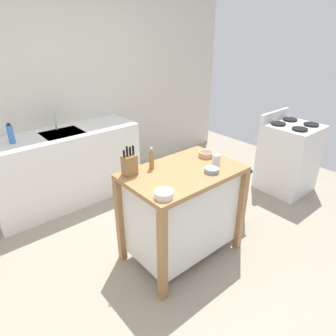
% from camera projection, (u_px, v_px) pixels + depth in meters
% --- Properties ---
extents(ground_plane, '(6.32, 6.32, 0.00)m').
position_uv_depth(ground_plane, '(172.00, 266.00, 2.74)').
color(ground_plane, gray).
rests_on(ground_plane, ground).
extents(wall_back, '(5.32, 0.10, 2.60)m').
position_uv_depth(wall_back, '(61.00, 90.00, 3.60)').
color(wall_back, beige).
rests_on(wall_back, ground).
extents(kitchen_island, '(1.02, 0.66, 0.89)m').
position_uv_depth(kitchen_island, '(182.00, 209.00, 2.70)').
color(kitchen_island, '#9E7042').
rests_on(kitchen_island, ground).
extents(knife_block, '(0.11, 0.09, 0.25)m').
position_uv_depth(knife_block, '(129.00, 165.00, 2.42)').
color(knife_block, olive).
rests_on(knife_block, kitchen_island).
extents(bowl_ceramic_small, '(0.14, 0.14, 0.05)m').
position_uv_depth(bowl_ceramic_small, '(206.00, 154.00, 2.78)').
color(bowl_ceramic_small, tan).
rests_on(bowl_ceramic_small, kitchen_island).
extents(bowl_ceramic_wide, '(0.14, 0.14, 0.05)m').
position_uv_depth(bowl_ceramic_wide, '(164.00, 194.00, 2.12)').
color(bowl_ceramic_wide, silver).
rests_on(bowl_ceramic_wide, kitchen_island).
extents(bowl_stoneware_deep, '(0.12, 0.12, 0.04)m').
position_uv_depth(bowl_stoneware_deep, '(212.00, 170.00, 2.49)').
color(bowl_stoneware_deep, gray).
rests_on(bowl_stoneware_deep, kitchen_island).
extents(drinking_cup, '(0.07, 0.07, 0.10)m').
position_uv_depth(drinking_cup, '(216.00, 160.00, 2.60)').
color(drinking_cup, silver).
rests_on(drinking_cup, kitchen_island).
extents(pepper_grinder, '(0.04, 0.04, 0.19)m').
position_uv_depth(pepper_grinder, '(152.00, 159.00, 2.53)').
color(pepper_grinder, '#9E7042').
rests_on(pepper_grinder, kitchen_island).
extents(trash_bin, '(0.36, 0.28, 0.63)m').
position_uv_depth(trash_bin, '(229.00, 196.00, 3.25)').
color(trash_bin, gray).
rests_on(trash_bin, ground).
extents(sink_counter, '(1.75, 0.60, 0.89)m').
position_uv_depth(sink_counter, '(67.00, 167.00, 3.61)').
color(sink_counter, silver).
rests_on(sink_counter, ground).
extents(sink_faucet, '(0.02, 0.02, 0.22)m').
position_uv_depth(sink_faucet, '(55.00, 120.00, 3.47)').
color(sink_faucet, '#B7BCC1').
rests_on(sink_faucet, sink_counter).
extents(bottle_dish_soap, '(0.06, 0.06, 0.21)m').
position_uv_depth(bottle_dish_soap, '(11.00, 134.00, 3.06)').
color(bottle_dish_soap, blue).
rests_on(bottle_dish_soap, sink_counter).
extents(stove, '(0.60, 0.60, 1.01)m').
position_uv_depth(stove, '(288.00, 157.00, 3.86)').
color(stove, silver).
rests_on(stove, ground).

